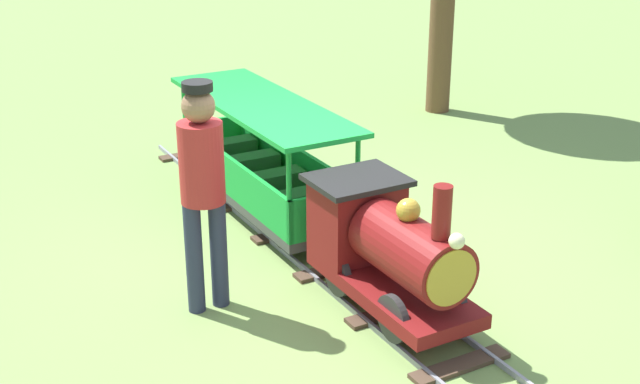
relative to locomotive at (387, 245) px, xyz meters
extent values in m
plane|color=#75934C|center=(0.00, -0.88, -0.49)|extent=(60.00, 60.00, 0.00)
cube|color=gray|center=(-0.23, -1.04, -0.47)|extent=(0.03, 6.05, 0.04)
cube|color=gray|center=(0.23, -1.04, -0.47)|extent=(0.03, 6.05, 0.04)
cube|color=#4C3828|center=(0.00, -3.69, -0.47)|extent=(0.69, 0.14, 0.03)
cube|color=#4C3828|center=(0.00, -2.93, -0.47)|extent=(0.69, 0.14, 0.03)
cube|color=#4C3828|center=(0.00, -2.18, -0.47)|extent=(0.69, 0.14, 0.03)
cube|color=#4C3828|center=(0.00, -1.42, -0.47)|extent=(0.69, 0.14, 0.03)
cube|color=#4C3828|center=(0.00, -0.66, -0.47)|extent=(0.69, 0.14, 0.03)
cube|color=#4C3828|center=(0.00, 0.09, -0.47)|extent=(0.69, 0.14, 0.03)
cube|color=#4C3828|center=(0.00, 0.85, -0.47)|extent=(0.69, 0.14, 0.03)
cube|color=maroon|center=(0.00, 0.08, -0.28)|extent=(0.57, 1.40, 0.10)
cylinder|color=maroon|center=(0.00, 0.28, 0.07)|extent=(0.44, 0.85, 0.44)
cylinder|color=#B7932D|center=(0.00, 0.71, 0.07)|extent=(0.37, 0.02, 0.37)
cylinder|color=maroon|center=(0.00, 0.58, 0.46)|extent=(0.12, 0.12, 0.34)
sphere|color=#B7932D|center=(0.00, 0.23, 0.34)|extent=(0.16, 0.16, 0.16)
cube|color=maroon|center=(0.00, -0.39, 0.05)|extent=(0.57, 0.45, 0.55)
cube|color=black|center=(0.00, -0.39, 0.34)|extent=(0.65, 0.53, 0.04)
sphere|color=#F2EAB2|center=(0.00, 0.74, 0.33)|extent=(0.10, 0.10, 0.10)
cylinder|color=#2D2D2D|center=(-0.23, 0.43, -0.29)|extent=(0.05, 0.32, 0.32)
cylinder|color=#2D2D2D|center=(0.23, 0.43, -0.29)|extent=(0.05, 0.32, 0.32)
cylinder|color=#2D2D2D|center=(-0.23, -0.27, -0.29)|extent=(0.05, 0.32, 0.32)
cylinder|color=#2D2D2D|center=(0.23, -0.27, -0.29)|extent=(0.05, 0.32, 0.32)
cube|color=#3F3F3F|center=(0.00, -1.94, -0.31)|extent=(0.65, 2.25, 0.08)
cube|color=green|center=(-0.31, -1.94, -0.09)|extent=(0.04, 2.25, 0.35)
cube|color=green|center=(0.31, -1.94, -0.09)|extent=(0.04, 2.25, 0.35)
cube|color=green|center=(0.00, -0.84, -0.09)|extent=(0.65, 0.04, 0.35)
cube|color=green|center=(0.00, -3.05, -0.09)|extent=(0.65, 0.04, 0.35)
cylinder|color=green|center=(-0.30, -0.87, 0.11)|extent=(0.04, 0.04, 0.75)
cylinder|color=green|center=(0.30, -0.87, 0.11)|extent=(0.04, 0.04, 0.75)
cylinder|color=green|center=(-0.30, -3.02, 0.11)|extent=(0.04, 0.04, 0.75)
cylinder|color=green|center=(0.30, -3.02, 0.11)|extent=(0.04, 0.04, 0.75)
cube|color=green|center=(0.00, -1.94, 0.50)|extent=(0.75, 2.35, 0.04)
cube|color=#2D6B33|center=(0.00, -2.67, -0.15)|extent=(0.49, 0.20, 0.24)
cube|color=#2D6B33|center=(0.00, -2.19, -0.15)|extent=(0.49, 0.20, 0.24)
cube|color=#2D6B33|center=(0.00, -1.70, -0.15)|extent=(0.49, 0.20, 0.24)
cube|color=#2D6B33|center=(0.00, -1.21, -0.15)|extent=(0.49, 0.20, 0.24)
cylinder|color=#262626|center=(-0.23, -1.16, -0.33)|extent=(0.04, 0.24, 0.24)
cylinder|color=#262626|center=(0.23, -1.16, -0.33)|extent=(0.04, 0.24, 0.24)
cylinder|color=#262626|center=(-0.23, -2.73, -0.33)|extent=(0.04, 0.24, 0.24)
cylinder|color=#262626|center=(0.23, -2.73, -0.33)|extent=(0.04, 0.24, 0.24)
cylinder|color=#282D47|center=(0.98, -0.62, -0.09)|extent=(0.12, 0.12, 0.80)
cylinder|color=#282D47|center=(1.16, -0.62, -0.09)|extent=(0.12, 0.12, 0.80)
cylinder|color=#B22828|center=(1.07, -0.62, 0.59)|extent=(0.30, 0.30, 0.55)
sphere|color=#936B4C|center=(1.07, -0.62, 0.97)|extent=(0.22, 0.22, 0.22)
cylinder|color=black|center=(1.07, -0.62, 1.10)|extent=(0.20, 0.20, 0.06)
cylinder|color=brown|center=(-3.25, -3.79, 0.77)|extent=(0.29, 0.29, 2.51)
camera|label=1|loc=(2.94, 4.33, 2.48)|focal=47.65mm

